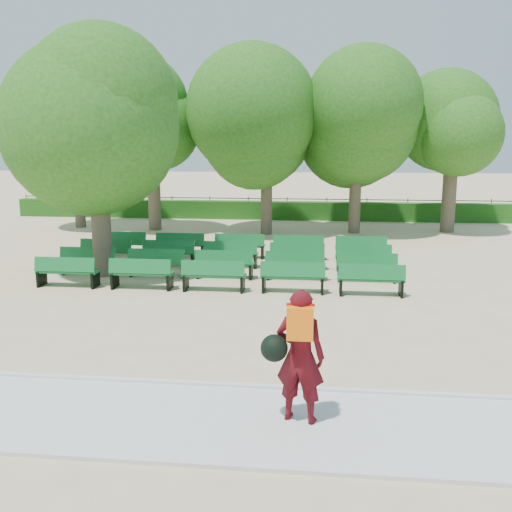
% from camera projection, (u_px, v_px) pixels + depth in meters
% --- Properties ---
extents(ground, '(120.00, 120.00, 0.00)m').
position_uv_depth(ground, '(219.00, 288.00, 15.23)').
color(ground, '#CDB288').
extents(paving, '(30.00, 2.20, 0.06)m').
position_uv_depth(paving, '(127.00, 418.00, 8.01)').
color(paving, silver).
rests_on(paving, ground).
extents(curb, '(30.00, 0.12, 0.10)m').
position_uv_depth(curb, '(150.00, 383.00, 9.12)').
color(curb, silver).
rests_on(curb, ground).
extents(hedge, '(26.00, 0.70, 0.90)m').
position_uv_depth(hedge, '(267.00, 210.00, 28.78)').
color(hedge, '#205916').
rests_on(hedge, ground).
extents(fence, '(26.00, 0.10, 1.02)m').
position_uv_depth(fence, '(268.00, 218.00, 29.26)').
color(fence, black).
rests_on(fence, ground).
extents(tree_line, '(21.80, 6.80, 7.04)m').
position_uv_depth(tree_line, '(258.00, 231.00, 24.97)').
color(tree_line, '#2C671B').
rests_on(tree_line, ground).
extents(bench_array, '(1.69, 0.64, 1.05)m').
position_uv_depth(bench_array, '(229.00, 269.00, 17.10)').
color(bench_array, '#126C2E').
rests_on(bench_array, ground).
extents(tree_among, '(4.77, 4.77, 6.52)m').
position_uv_depth(tree_among, '(96.00, 123.00, 15.84)').
color(tree_among, brown).
rests_on(tree_among, ground).
extents(person, '(0.91, 0.59, 1.86)m').
position_uv_depth(person, '(298.00, 354.00, 7.69)').
color(person, '#4A0A10').
rests_on(person, ground).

